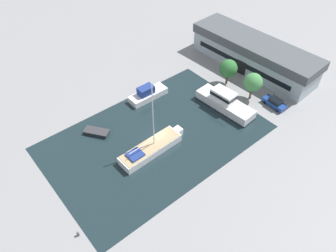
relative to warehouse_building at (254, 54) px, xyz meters
The scene contains 11 objects.
ground_plane 29.47m from the warehouse_building, 83.10° to the right, with size 440.00×440.00×0.00m, color gray.
water_canal 29.47m from the warehouse_building, 83.10° to the right, with size 23.36×36.16×0.01m, color #19282D.
warehouse_building is the anchor object (origin of this frame).
quay_tree_near_building 8.75m from the warehouse_building, 84.94° to the right, with size 3.54×3.54×5.44m.
quay_tree_by_water 11.16m from the warehouse_building, 51.65° to the right, with size 3.52×3.52×5.57m.
parked_car 13.49m from the warehouse_building, 31.85° to the right, with size 4.67×2.03×1.71m.
sailboat_moored 32.15m from the warehouse_building, 80.06° to the right, with size 3.39×12.17×13.40m.
motor_cruiser 15.71m from the warehouse_building, 68.96° to the right, with size 11.84×4.35×3.59m.
small_dinghy 36.56m from the warehouse_building, 95.80° to the right, with size 4.48×3.88×0.68m.
cabin_boat 24.48m from the warehouse_building, 103.78° to the right, with size 2.75×7.67×2.72m.
mooring_bollard 49.20m from the warehouse_building, 77.03° to the right, with size 0.33×0.33×0.79m.
Camera 1 is at (30.94, -23.12, 39.94)m, focal length 35.00 mm.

